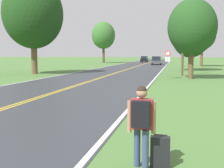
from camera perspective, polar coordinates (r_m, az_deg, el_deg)
name	(u,v)px	position (r m, az deg, el deg)	size (l,w,h in m)	color
hitchhiker_person	(141,119)	(5.60, 5.98, -7.03)	(0.57, 0.41, 1.68)	#38476B
suitcase	(160,152)	(5.94, 9.76, -13.45)	(0.40, 0.19, 0.68)	black
traffic_sign	(168,57)	(26.44, 11.23, 5.40)	(0.60, 0.10, 2.66)	gray
utility_pole_midground	(183,39)	(30.71, 14.24, 8.94)	(1.80, 0.24, 7.49)	brown
tree_left_verge	(103,35)	(72.35, -1.75, 9.83)	(5.94, 5.94, 10.40)	brown
tree_behind_sign	(33,14)	(33.94, -15.75, 13.50)	(6.81, 6.81, 10.72)	brown
tree_mid_treeline	(192,27)	(26.95, 15.97, 11.03)	(4.41, 4.41, 7.26)	brown
tree_right_cluster	(191,36)	(40.36, 15.73, 9.43)	(5.21, 5.21, 7.78)	brown
tree_far_back	(202,35)	(54.37, 17.87, 9.53)	(4.87, 4.87, 8.62)	brown
car_dark_grey_van_approaching	(157,60)	(60.61, 9.05, 4.78)	(1.97, 4.39, 1.77)	black
car_black_suv_mid_near	(144,59)	(79.13, 6.60, 5.08)	(1.81, 4.45, 1.67)	black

